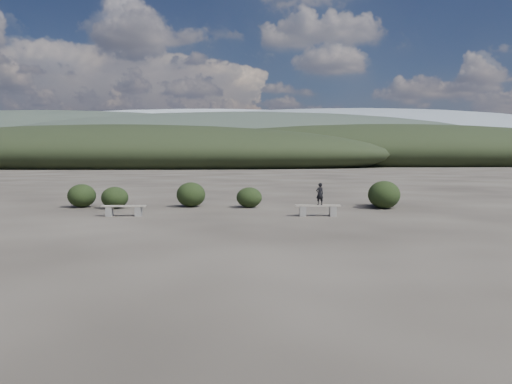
{
  "coord_description": "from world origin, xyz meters",
  "views": [
    {
      "loc": [
        -0.09,
        -12.97,
        2.28
      ],
      "look_at": [
        0.25,
        3.5,
        1.1
      ],
      "focal_mm": 35.0,
      "sensor_mm": 36.0,
      "label": 1
    }
  ],
  "objects": [
    {
      "name": "shrub_c",
      "position": [
        0.07,
        9.16,
        0.45
      ],
      "size": [
        1.14,
        1.14,
        0.91
      ],
      "primitive_type": "ellipsoid",
      "color": "black",
      "rests_on": "ground"
    },
    {
      "name": "mountain_ridges",
      "position": [
        -7.48,
        339.06,
        10.84
      ],
      "size": [
        500.0,
        400.0,
        56.0
      ],
      "color": "black",
      "rests_on": "ground"
    },
    {
      "name": "shrub_b",
      "position": [
        -2.56,
        9.52,
        0.56
      ],
      "size": [
        1.3,
        1.3,
        1.11
      ],
      "primitive_type": "ellipsoid",
      "color": "black",
      "rests_on": "ground"
    },
    {
      "name": "bench_right",
      "position": [
        2.66,
        5.89,
        0.26
      ],
      "size": [
        1.74,
        0.42,
        0.43
      ],
      "rotation": [
        0.0,
        0.0,
        -0.03
      ],
      "color": "slate",
      "rests_on": "ground"
    },
    {
      "name": "shrub_d",
      "position": [
        5.96,
        8.61,
        0.61
      ],
      "size": [
        1.39,
        1.39,
        1.22
      ],
      "primitive_type": "ellipsoid",
      "color": "black",
      "rests_on": "ground"
    },
    {
      "name": "shrub_a",
      "position": [
        -5.83,
        8.9,
        0.48
      ],
      "size": [
        1.17,
        1.17,
        0.95
      ],
      "primitive_type": "ellipsoid",
      "color": "black",
      "rests_on": "ground"
    },
    {
      "name": "bench_left",
      "position": [
        -4.73,
        6.02,
        0.25
      ],
      "size": [
        1.65,
        0.35,
        0.41
      ],
      "rotation": [
        0.0,
        0.0,
        0.01
      ],
      "color": "slate",
      "rests_on": "ground"
    },
    {
      "name": "ground",
      "position": [
        0.0,
        0.0,
        0.0
      ],
      "size": [
        1200.0,
        1200.0,
        0.0
      ],
      "primitive_type": "plane",
      "color": "#2A2621",
      "rests_on": "ground"
    },
    {
      "name": "seated_person",
      "position": [
        2.73,
        5.89,
        0.85
      ],
      "size": [
        0.36,
        0.3,
        0.84
      ],
      "primitive_type": "imported",
      "rotation": [
        0.0,
        0.0,
        3.5
      ],
      "color": "black",
      "rests_on": "bench_right"
    },
    {
      "name": "shrub_e",
      "position": [
        6.18,
        9.7,
        0.52
      ],
      "size": [
        1.26,
        1.26,
        1.05
      ],
      "primitive_type": "ellipsoid",
      "color": "black",
      "rests_on": "ground"
    },
    {
      "name": "shrub_f",
      "position": [
        -7.43,
        9.42,
        0.52
      ],
      "size": [
        1.23,
        1.23,
        1.04
      ],
      "primitive_type": "ellipsoid",
      "color": "black",
      "rests_on": "ground"
    }
  ]
}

